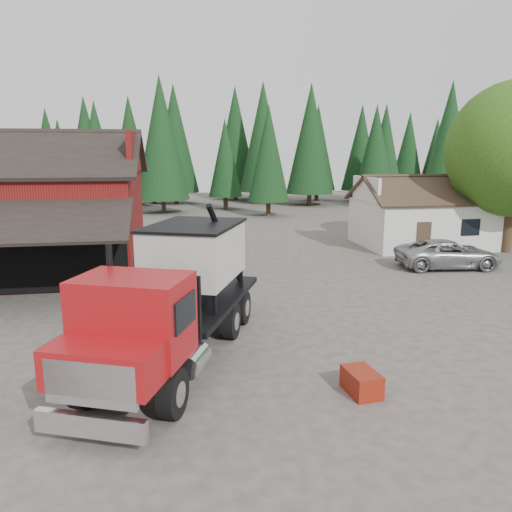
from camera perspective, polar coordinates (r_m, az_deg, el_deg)
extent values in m
plane|color=#49423A|center=(18.41, 0.83, -7.30)|extent=(120.00, 120.00, 0.00)
cube|color=maroon|center=(28.45, -25.55, 3.52)|extent=(12.00, 10.00, 5.00)
cube|color=black|center=(30.64, -24.87, 10.67)|extent=(12.80, 5.53, 2.35)
cube|color=maroon|center=(27.18, -13.74, 11.40)|extent=(0.25, 7.00, 2.00)
cylinder|color=#382619|center=(19.91, -16.37, -2.12)|extent=(0.20, 0.20, 2.80)
cube|color=silver|center=(34.47, 18.51, 3.63)|extent=(8.00, 6.00, 3.00)
cube|color=#38281E|center=(32.94, 19.99, 7.12)|extent=(8.60, 3.42, 1.80)
cube|color=#38281E|center=(35.58, 17.62, 7.57)|extent=(8.60, 3.42, 1.80)
cube|color=silver|center=(32.55, 12.48, 7.50)|extent=(0.20, 4.20, 1.50)
cube|color=silver|center=(36.31, 24.37, 7.15)|extent=(0.20, 4.20, 1.50)
cube|color=#38281E|center=(31.21, 18.59, 1.90)|extent=(0.90, 0.06, 2.00)
cube|color=black|center=(32.64, 23.32, 3.02)|extent=(1.20, 0.06, 1.00)
cylinder|color=#382619|center=(34.07, 26.85, 3.05)|extent=(0.60, 0.60, 3.20)
sphere|color=#275112|center=(33.76, 24.92, 8.96)|extent=(4.40, 4.40, 4.40)
cylinder|color=#382619|center=(48.28, 1.42, 5.55)|extent=(0.44, 0.44, 1.60)
cone|color=black|center=(48.00, 1.45, 11.62)|extent=(3.96, 3.96, 9.00)
cylinder|color=#382619|center=(50.19, 20.66, 5.04)|extent=(0.44, 0.44, 1.60)
cone|color=black|center=(49.93, 21.17, 12.00)|extent=(4.84, 4.84, 11.00)
cylinder|color=#382619|center=(51.39, -10.52, 5.74)|extent=(0.44, 0.44, 1.60)
cone|color=black|center=(51.14, -10.80, 13.11)|extent=(5.28, 5.28, 12.00)
cylinder|color=black|center=(12.96, -19.01, -13.66)|extent=(0.78, 1.23, 1.17)
cylinder|color=black|center=(12.02, -9.48, -15.23)|extent=(0.78, 1.23, 1.17)
cylinder|color=black|center=(17.20, -10.15, -6.81)|extent=(0.78, 1.23, 1.17)
cylinder|color=black|center=(16.50, -2.87, -7.44)|extent=(0.78, 1.23, 1.17)
cylinder|color=black|center=(18.52, -8.39, -5.40)|extent=(0.78, 1.23, 1.17)
cylinder|color=black|center=(17.87, -1.61, -5.91)|extent=(0.78, 1.23, 1.17)
cube|color=black|center=(15.16, -8.72, -7.62)|extent=(4.51, 8.96, 0.43)
cube|color=silver|center=(11.18, -18.41, -17.92)|extent=(2.35, 1.09, 0.48)
cube|color=silver|center=(10.87, -18.42, -13.73)|extent=(1.92, 0.85, 0.96)
cube|color=maroon|center=(11.31, -16.80, -11.72)|extent=(2.75, 2.18, 0.91)
cube|color=maroon|center=(12.24, -13.82, -6.78)|extent=(3.05, 2.64, 1.98)
cube|color=black|center=(11.42, -15.77, -6.54)|extent=(2.11, 0.91, 0.96)
cylinder|color=black|center=(13.38, -16.26, -2.71)|extent=(0.19, 0.19, 1.92)
cube|color=black|center=(13.18, -11.77, -5.60)|extent=(2.48, 1.09, 1.71)
cube|color=black|center=(16.41, -6.88, -5.01)|extent=(4.83, 6.76, 0.17)
cube|color=beige|center=(16.02, -7.02, 0.41)|extent=(3.59, 4.18, 1.71)
cone|color=beige|center=(16.27, -6.93, -3.28)|extent=(3.06, 3.06, 0.75)
cube|color=black|center=(15.88, -7.10, 3.51)|extent=(3.73, 4.32, 0.09)
cylinder|color=black|center=(17.25, -3.37, 0.93)|extent=(1.57, 2.01, 3.26)
cube|color=maroon|center=(18.87, -6.21, -1.83)|extent=(0.91, 1.03, 0.48)
cylinder|color=silver|center=(12.84, -7.11, -11.75)|extent=(0.95, 1.21, 0.60)
imported|color=#A8AAAF|center=(28.25, 21.12, 0.22)|extent=(5.63, 3.05, 1.50)
cube|color=maroon|center=(13.31, 11.96, -13.91)|extent=(0.82, 1.17, 0.60)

